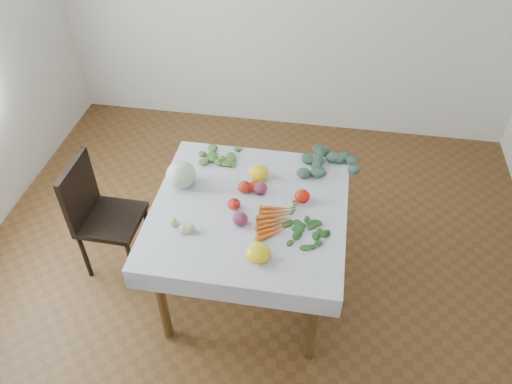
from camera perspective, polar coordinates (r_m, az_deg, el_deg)
ground at (r=3.46m, az=-0.69°, el=-10.82°), size 4.00×4.00×0.00m
table at (r=2.97m, az=-0.79°, el=-3.25°), size 1.00×1.00×0.75m
tablecloth at (r=2.90m, az=-0.81°, el=-1.88°), size 1.12×1.12×0.01m
chair at (r=3.42m, az=-17.64°, el=-1.98°), size 0.39×0.39×0.85m
cabbage at (r=3.02m, az=-8.55°, el=1.98°), size 0.23×0.23×0.16m
tomato_a at (r=2.98m, az=-1.32°, el=0.59°), size 0.10×0.10×0.07m
tomato_b at (r=2.99m, az=-0.16°, el=0.72°), size 0.10×0.10×0.06m
tomato_c at (r=2.87m, az=-2.53°, el=-1.38°), size 0.09×0.09×0.07m
tomato_d at (r=2.92m, az=5.30°, el=-0.47°), size 0.12×0.12×0.08m
heirloom_back at (r=3.06m, az=0.28°, el=2.21°), size 0.13×0.13×0.09m
heirloom_front at (r=2.60m, az=0.26°, el=-6.95°), size 0.16×0.16×0.09m
onion_a at (r=2.97m, az=0.51°, el=0.43°), size 0.11×0.11×0.07m
onion_b at (r=2.78m, az=-1.80°, el=-3.11°), size 0.11×0.11×0.07m
tomatillo_cluster at (r=2.79m, az=-8.35°, el=-3.89°), size 0.09×0.12×0.05m
carrot_bunch at (r=2.80m, az=2.02°, el=-3.23°), size 0.21×0.31×0.03m
kale_bunch at (r=3.20m, az=8.67°, el=3.31°), size 0.38×0.29×0.05m
basil_bunch at (r=2.76m, az=5.71°, el=-4.70°), size 0.30×0.22×0.01m
dill_bunch at (r=3.25m, az=-4.34°, el=4.14°), size 0.23×0.23×0.03m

